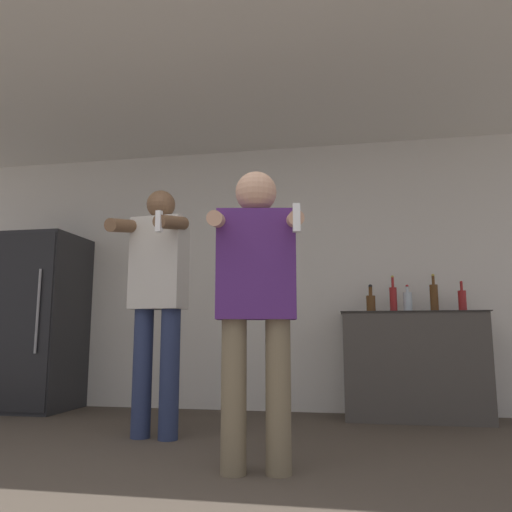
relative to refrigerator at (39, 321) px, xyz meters
name	(u,v)px	position (x,y,z in m)	size (l,w,h in m)	color
wall_back	(258,276)	(2.09, 0.38, 0.44)	(7.00, 0.06, 2.55)	silver
ceiling_slab	(222,75)	(2.09, -1.12, 1.74)	(7.00, 3.46, 0.05)	silver
refrigerator	(39,321)	(0.00, 0.00, 0.00)	(0.71, 0.73, 1.66)	#262628
counter	(413,365)	(3.48, 0.09, -0.38)	(1.19, 0.54, 0.90)	#47423D
bottle_red_label	(371,302)	(3.14, 0.06, 0.15)	(0.08, 0.08, 0.24)	#563314
bottle_tall_gin	(434,297)	(3.67, 0.06, 0.19)	(0.07, 0.07, 0.32)	#563314
bottle_short_whiskey	(393,298)	(3.33, 0.06, 0.18)	(0.06, 0.06, 0.32)	maroon
bottle_dark_rum	(462,300)	(3.90, 0.06, 0.16)	(0.07, 0.07, 0.26)	maroon
bottle_clear_vodka	(408,301)	(3.45, 0.06, 0.16)	(0.07, 0.07, 0.23)	silver
person_woman_foreground	(256,291)	(2.46, -1.77, 0.10)	(0.53, 0.49, 1.60)	#75664C
person_man_side	(158,291)	(1.61, -1.03, 0.18)	(0.50, 0.52, 1.75)	navy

